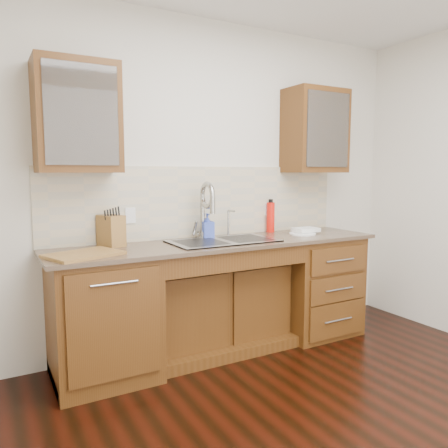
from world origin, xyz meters
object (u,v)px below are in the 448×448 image
water_bottle (271,217)px  cutting_board (84,254)px  soap_bottle (207,226)px  knife_block (111,231)px  plate (303,234)px

water_bottle → cutting_board: water_bottle is taller
soap_bottle → water_bottle: size_ratio=0.77×
water_bottle → knife_block: 1.47m
cutting_board → water_bottle: bearing=11.7°
knife_block → cutting_board: 0.41m
soap_bottle → knife_block: knife_block is taller
soap_bottle → plate: 0.86m
plate → cutting_board: cutting_board is taller
soap_bottle → knife_block: bearing=-177.7°
water_bottle → plate: size_ratio=1.16×
water_bottle → knife_block: water_bottle is taller
plate → soap_bottle: bearing=166.2°
soap_bottle → knife_block: (-0.79, 0.01, 0.01)m
soap_bottle → plate: size_ratio=0.89×
soap_bottle → water_bottle: water_bottle is taller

